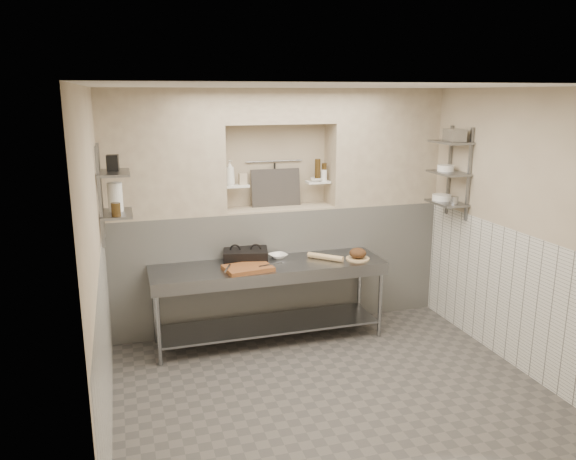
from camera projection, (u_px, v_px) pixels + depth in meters
name	position (u px, v px, depth m)	size (l,w,h in m)	color
floor	(328.00, 391.00, 5.40)	(4.00, 3.90, 0.10)	#514D48
ceiling	(334.00, 80.00, 4.71)	(4.00, 3.90, 0.10)	silver
wall_left	(92.00, 266.00, 4.48)	(0.10, 3.90, 2.80)	#BCAD90
wall_right	(522.00, 231.00, 5.63)	(0.10, 3.90, 2.80)	#BCAD90
wall_back	(273.00, 205.00, 6.92)	(4.00, 0.10, 2.80)	#BCAD90
wall_front	(458.00, 336.00, 3.20)	(4.00, 0.10, 2.80)	#BCAD90
backwall_lower	(278.00, 265.00, 6.85)	(4.00, 0.40, 1.40)	silver
alcove_sill	(278.00, 208.00, 6.68)	(1.30, 0.40, 0.02)	#BCAD90
backwall_pillar_left	(162.00, 153.00, 6.14)	(1.35, 0.40, 1.40)	#BCAD90
backwall_pillar_right	(382.00, 147.00, 6.89)	(1.35, 0.40, 1.40)	#BCAD90
backwall_header	(278.00, 106.00, 6.40)	(1.30, 0.40, 0.40)	#BCAD90
wainscot_left	(106.00, 346.00, 4.66)	(0.02, 3.90, 1.40)	silver
wainscot_right	(510.00, 297.00, 5.78)	(0.02, 3.90, 1.40)	silver
alcove_shelf_left	(236.00, 186.00, 6.47)	(0.28, 0.16, 0.03)	white
alcove_shelf_right	(318.00, 182.00, 6.75)	(0.28, 0.16, 0.03)	white
utensil_rail	(274.00, 161.00, 6.71)	(0.02, 0.02, 0.70)	gray
hanging_steel	(275.00, 175.00, 6.73)	(0.02, 0.02, 0.30)	black
splash_panel	(276.00, 188.00, 6.72)	(0.60, 0.02, 0.45)	#383330
shelf_rail_left_a	(101.00, 191.00, 5.57)	(0.03, 0.03, 0.95)	slate
shelf_rail_left_b	(100.00, 198.00, 5.20)	(0.03, 0.03, 0.95)	slate
wall_shelf_left_lower	(116.00, 214.00, 5.47)	(0.30, 0.50, 0.03)	slate
wall_shelf_left_upper	(113.00, 173.00, 5.37)	(0.30, 0.50, 0.03)	slate
shelf_rail_right_a	(449.00, 170.00, 6.67)	(0.03, 0.03, 1.05)	slate
shelf_rail_right_b	(469.00, 175.00, 6.30)	(0.03, 0.03, 1.05)	slate
wall_shelf_right_lower	(447.00, 203.00, 6.53)	(0.30, 0.50, 0.03)	slate
wall_shelf_right_mid	(449.00, 173.00, 6.44)	(0.30, 0.50, 0.03)	slate
wall_shelf_right_upper	(451.00, 142.00, 6.36)	(0.30, 0.50, 0.03)	slate
prep_table	(269.00, 287.00, 6.26)	(2.60, 0.70, 0.90)	gray
panini_press	(246.00, 255.00, 6.32)	(0.55, 0.45, 0.13)	black
cutting_board	(248.00, 268.00, 6.00)	(0.49, 0.35, 0.04)	brown
knife_blade	(271.00, 265.00, 6.03)	(0.28, 0.03, 0.01)	gray
tongs	(228.00, 268.00, 5.88)	(0.02, 0.02, 0.24)	gray
mixing_bowl	(278.00, 256.00, 6.44)	(0.20, 0.20, 0.05)	white
rolling_pin	(325.00, 257.00, 6.37)	(0.06, 0.06, 0.43)	tan
bread_board	(358.00, 259.00, 6.39)	(0.27, 0.27, 0.02)	tan
bread_loaf	(358.00, 253.00, 6.38)	(0.19, 0.19, 0.12)	#4C2D19
bottle_soap	(230.00, 173.00, 6.41)	(0.11, 0.11, 0.29)	white
jar_alcove	(243.00, 179.00, 6.48)	(0.09, 0.09, 0.13)	#BCAD90
bowl_alcove	(316.00, 180.00, 6.71)	(0.15, 0.15, 0.05)	white
condiment_a	(324.00, 172.00, 6.76)	(0.06, 0.06, 0.21)	#35250E
condiment_b	(318.00, 170.00, 6.70)	(0.07, 0.07, 0.27)	#35250E
condiment_c	(324.00, 175.00, 6.74)	(0.08, 0.08, 0.13)	white
jug_left	(115.00, 197.00, 5.49)	(0.14, 0.14, 0.28)	white
jar_left	(116.00, 210.00, 5.28)	(0.09, 0.09, 0.13)	#35250E
box_left_upper	(113.00, 163.00, 5.41)	(0.11, 0.11, 0.15)	black
bowl_right	(442.00, 197.00, 6.62)	(0.22, 0.22, 0.07)	white
canister_right	(454.00, 200.00, 6.37)	(0.09, 0.09, 0.09)	gray
bowl_right_mid	(446.00, 168.00, 6.49)	(0.19, 0.19, 0.07)	white
basket_right	(455.00, 135.00, 6.27)	(0.18, 0.22, 0.14)	gray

